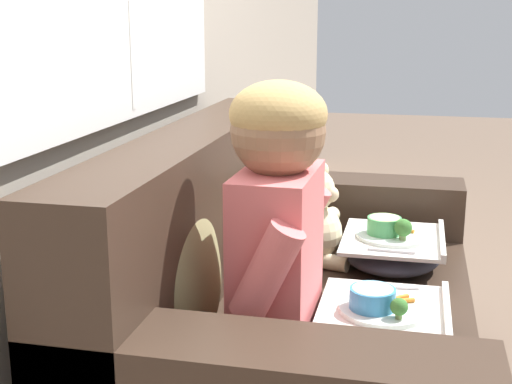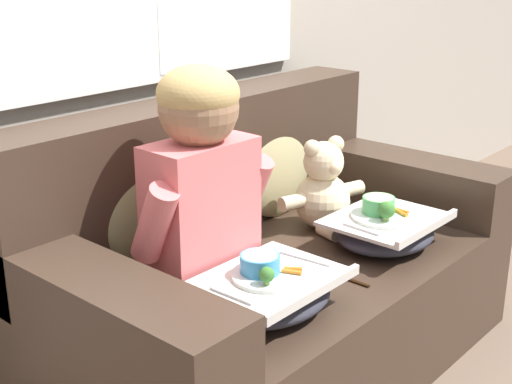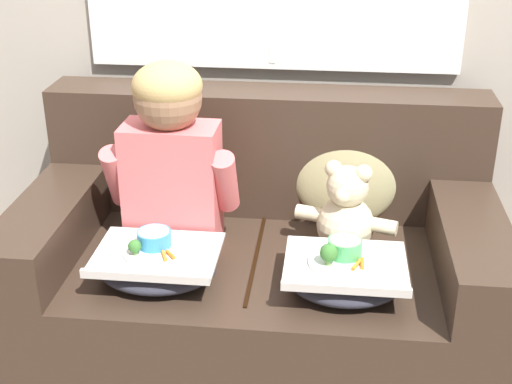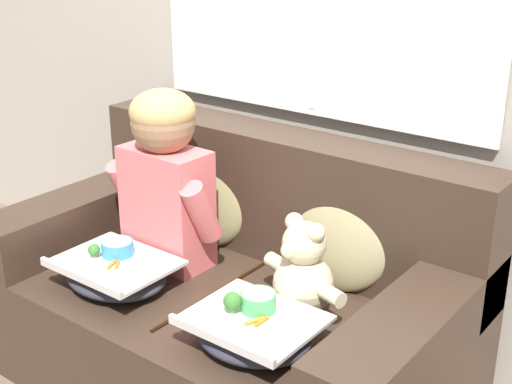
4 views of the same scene
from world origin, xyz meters
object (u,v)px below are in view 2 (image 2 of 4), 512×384
Objects in this scene: throw_pillow_behind_child at (149,205)px; teddy_bear at (323,190)px; child_figure at (200,168)px; lap_tray_child at (270,291)px; couch at (261,275)px; lap_tray_teddy at (385,229)px; throw_pillow_behind_teddy at (272,164)px.

throw_pillow_behind_child is 1.18× the size of teddy_bear.
lap_tray_child is (-0.00, -0.27, -0.30)m from child_figure.
couch is 4.61× the size of teddy_bear.
lap_tray_child is 1.04× the size of lap_tray_teddy.
child_figure reaches higher than lap_tray_child.
throw_pillow_behind_child is at bearing 140.39° from lap_tray_teddy.
throw_pillow_behind_child is 1.05× the size of lap_tray_child.
lap_tray_child is (-0.00, -0.50, -0.13)m from throw_pillow_behind_child.
couch is at bearing -145.68° from throw_pillow_behind_teddy.
child_figure is at bearing 89.79° from lap_tray_child.
lap_tray_teddy is (0.00, -0.26, -0.08)m from teddy_bear.
throw_pillow_behind_child is 1.01× the size of throw_pillow_behind_teddy.
throw_pillow_behind_teddy is at bearing 0.00° from throw_pillow_behind_child.
child_figure is (-0.00, -0.24, 0.17)m from throw_pillow_behind_child.
teddy_bear is at bearing 90.03° from lap_tray_teddy.
throw_pillow_behind_child reaches higher than lap_tray_teddy.
lap_tray_teddy is (0.61, 0.00, 0.00)m from lap_tray_child.
couch is 3.91× the size of throw_pillow_behind_child.
throw_pillow_behind_child reaches higher than lap_tray_child.
throw_pillow_behind_teddy is at bearing 89.87° from lap_tray_teddy.
lap_tray_teddy is at bearing -23.59° from child_figure.
child_figure is (-0.30, -0.03, 0.46)m from couch.
teddy_bear is at bearing -21.62° from throw_pillow_behind_child.
child_figure reaches higher than teddy_bear.
couch is at bearing 5.59° from child_figure.
throw_pillow_behind_teddy is 0.25m from teddy_bear.
throw_pillow_behind_teddy is (0.30, 0.21, 0.29)m from couch.
throw_pillow_behind_child is 1.10× the size of lap_tray_teddy.
lap_tray_teddy reaches higher than lap_tray_child.
throw_pillow_behind_teddy is 0.52m from lap_tray_teddy.
teddy_bear is at bearing -6.23° from couch.
lap_tray_child is at bearing -90.21° from child_figure.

